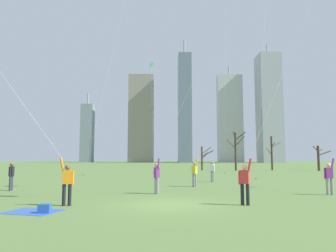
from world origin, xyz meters
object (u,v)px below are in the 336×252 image
object	(u,v)px
kite_flyer_midfield_right_blue	(202,143)
distant_kite_drifting_left_white	(225,14)
kite_flyer_foreground_right_pink	(49,155)
picnic_spot	(40,210)
distant_kite_drifting_right_orange	(265,14)
bare_tree_leftmost	(203,157)
bystander_strolling_midfield	(212,170)
distant_kite_low_near_trees_green	(151,74)
bystander_watching_nearby	(11,175)
bare_tree_left_of_center	(319,157)
bare_tree_far_right_edge	(236,149)
kite_flyer_midfield_center_purple	(271,112)
bare_tree_rightmost	(272,152)
kite_flyer_foreground_left_red	(199,80)

from	to	relation	value
kite_flyer_midfield_right_blue	distant_kite_drifting_left_white	world-z (taller)	distant_kite_drifting_left_white
kite_flyer_foreground_right_pink	picnic_spot	distance (m)	2.24
distant_kite_drifting_right_orange	kite_flyer_foreground_right_pink	bearing A→B (deg)	-128.75
kite_flyer_foreground_right_pink	bare_tree_leftmost	world-z (taller)	kite_flyer_foreground_right_pink
bystander_strolling_midfield	kite_flyer_foreground_right_pink	bearing A→B (deg)	-122.90
distant_kite_drifting_left_white	bare_tree_leftmost	distance (m)	21.43
distant_kite_low_near_trees_green	bare_tree_leftmost	distance (m)	15.27
distant_kite_drifting_right_orange	distant_kite_low_near_trees_green	size ratio (longest dim) A/B	1.22
bystander_watching_nearby	distant_kite_drifting_left_white	distance (m)	35.55
distant_kite_drifting_right_orange	bare_tree_left_of_center	world-z (taller)	distant_kite_drifting_right_orange
distant_kite_drifting_left_white	distant_kite_low_near_trees_green	bearing A→B (deg)	163.92
bare_tree_far_right_edge	distant_kite_low_near_trees_green	bearing A→B (deg)	-161.75
bystander_strolling_midfield	distant_kite_drifting_right_orange	world-z (taller)	distant_kite_drifting_right_orange
kite_flyer_foreground_right_pink	distant_kite_drifting_right_orange	distance (m)	27.93
kite_flyer_midfield_center_purple	bare_tree_rightmost	world-z (taller)	kite_flyer_midfield_center_purple
distant_kite_drifting_left_white	bare_tree_rightmost	world-z (taller)	distant_kite_drifting_left_white
bystander_watching_nearby	picnic_spot	size ratio (longest dim) A/B	0.76
bare_tree_left_of_center	bare_tree_far_right_edge	bearing A→B (deg)	173.18
picnic_spot	bare_tree_leftmost	world-z (taller)	bare_tree_leftmost
kite_flyer_midfield_right_blue	bare_tree_rightmost	bearing A→B (deg)	63.33
distant_kite_drifting_right_orange	bare_tree_left_of_center	xyz separation A→B (m)	(13.02, 16.52, -14.46)
distant_kite_drifting_right_orange	bare_tree_left_of_center	distance (m)	25.52
picnic_spot	distant_kite_drifting_right_orange	bearing A→B (deg)	53.22
bare_tree_rightmost	kite_flyer_foreground_right_pink	bearing A→B (deg)	-119.97
distant_kite_low_near_trees_green	picnic_spot	distance (m)	36.33
bystander_watching_nearby	kite_flyer_foreground_left_red	bearing A→B (deg)	-22.04
kite_flyer_foreground_left_red	bare_tree_left_of_center	distance (m)	39.73
kite_flyer_midfield_center_purple	picnic_spot	size ratio (longest dim) A/B	7.75
bystander_watching_nearby	distant_kite_drifting_right_orange	bearing A→B (deg)	32.34
kite_flyer_midfield_right_blue	kite_flyer_foreground_left_red	distance (m)	6.81
kite_flyer_midfield_center_purple	bare_tree_left_of_center	xyz separation A→B (m)	(19.13, 34.92, -1.67)
kite_flyer_midfield_right_blue	bystander_strolling_midfield	distance (m)	5.20
kite_flyer_foreground_left_red	bare_tree_far_right_edge	size ratio (longest dim) A/B	3.22
distant_kite_low_near_trees_green	picnic_spot	world-z (taller)	distant_kite_low_near_trees_green
kite_flyer_foreground_right_pink	kite_flyer_midfield_right_blue	world-z (taller)	kite_flyer_midfield_right_blue
distant_kite_drifting_left_white	distant_kite_drifting_right_orange	bearing A→B (deg)	-79.95
bare_tree_left_of_center	picnic_spot	bearing A→B (deg)	-127.45
picnic_spot	bare_tree_far_right_edge	size ratio (longest dim) A/B	0.34
distant_kite_drifting_left_white	bare_tree_far_right_edge	distance (m)	19.92
bare_tree_leftmost	bare_tree_far_right_edge	bearing A→B (deg)	-11.16
kite_flyer_midfield_center_purple	bystander_watching_nearby	distance (m)	14.85
kite_flyer_midfield_right_blue	kite_flyer_foreground_left_red	bearing A→B (deg)	-98.16
kite_flyer_foreground_left_red	distant_kite_drifting_left_white	xyz separation A→B (m)	(6.92, 27.24, 16.15)
kite_flyer_midfield_center_purple	bare_tree_leftmost	xyz separation A→B (m)	(1.94, 37.36, -1.72)
bare_tree_far_right_edge	distant_kite_drifting_right_orange	bearing A→B (deg)	-92.65
bystander_strolling_midfield	bare_tree_far_right_edge	world-z (taller)	bare_tree_far_right_edge
kite_flyer_midfield_right_blue	picnic_spot	size ratio (longest dim) A/B	7.12
kite_flyer_midfield_center_purple	bystander_strolling_midfield	distance (m)	13.06
kite_flyer_midfield_right_blue	picnic_spot	bearing A→B (deg)	-125.74
kite_flyer_midfield_right_blue	bare_tree_far_right_edge	size ratio (longest dim) A/B	2.45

